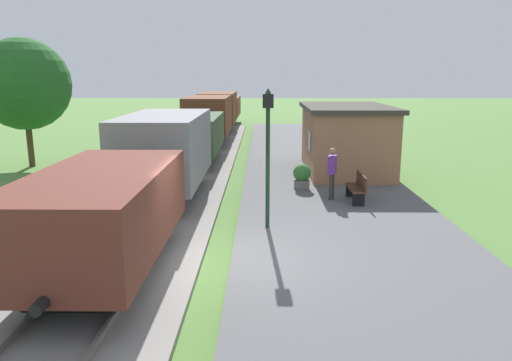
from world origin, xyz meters
TOP-DOWN VIEW (x-y plane):
  - ground_plane at (0.00, 0.00)m, footprint 160.00×160.00m
  - platform_slab at (3.20, 0.00)m, footprint 6.00×60.00m
  - track_ballast at (-2.40, 0.00)m, footprint 3.80×60.00m
  - rail_near at (-1.68, 0.00)m, footprint 0.07×60.00m
  - rail_far at (-3.12, 0.00)m, footprint 0.07×60.00m
  - freight_train at (-2.40, 15.88)m, footprint 2.50×39.20m
  - station_hut at (4.40, 9.98)m, footprint 3.50×5.80m
  - bench_near_hut at (3.98, 4.94)m, footprint 0.42×1.50m
  - person_waiting at (3.18, 5.20)m, footprint 0.34×0.43m
  - potted_planter at (2.32, 6.64)m, footprint 0.64×0.64m
  - lamp_post_near at (1.04, 2.21)m, footprint 0.28×0.28m
  - tree_trackside_far at (-10.09, 12.12)m, footprint 4.20×4.20m

SIDE VIEW (x-z plane):
  - ground_plane at x=0.00m, z-range 0.00..0.00m
  - track_ballast at x=-2.40m, z-range 0.00..0.12m
  - platform_slab at x=3.20m, z-range 0.00..0.25m
  - rail_near at x=-1.68m, z-range 0.12..0.26m
  - rail_far at x=-3.12m, z-range 0.12..0.26m
  - bench_near_hut at x=3.98m, z-range 0.27..1.18m
  - potted_planter at x=2.32m, z-range 0.26..1.18m
  - person_waiting at x=3.18m, z-range 0.33..2.04m
  - freight_train at x=-2.40m, z-range 0.19..2.91m
  - station_hut at x=4.40m, z-range 0.26..3.04m
  - lamp_post_near at x=1.04m, z-range 0.95..4.65m
  - tree_trackside_far at x=-10.09m, z-range 0.87..6.82m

